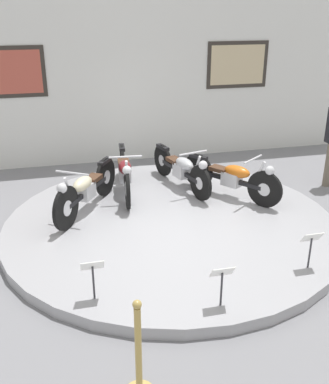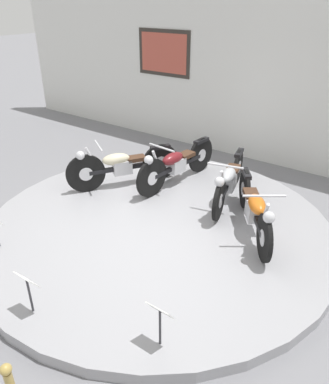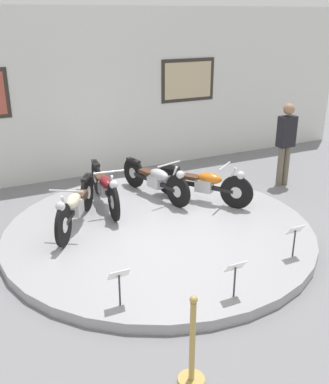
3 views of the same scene
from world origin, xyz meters
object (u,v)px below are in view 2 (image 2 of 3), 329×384
(motorcycle_maroon, at_px, (176,163))
(info_placard_front_centre, at_px, (28,284))
(motorcycle_cream, at_px, (122,165))
(motorcycle_silver, at_px, (229,179))
(motorcycle_orange, at_px, (255,208))
(info_placard_front_right, at_px, (160,316))

(motorcycle_maroon, distance_m, info_placard_front_centre, 3.48)
(motorcycle_cream, xyz_separation_m, motorcycle_silver, (1.75, 0.62, -0.02))
(motorcycle_silver, height_order, motorcycle_orange, motorcycle_orange)
(motorcycle_silver, distance_m, info_placard_front_right, 3.09)
(info_placard_front_right, bearing_deg, motorcycle_cream, 137.65)
(motorcycle_maroon, xyz_separation_m, info_placard_front_right, (1.87, -2.97, -0.03))
(motorcycle_cream, distance_m, motorcycle_orange, 2.47)
(motorcycle_cream, height_order, info_placard_front_centre, motorcycle_cream)
(motorcycle_silver, xyz_separation_m, info_placard_front_centre, (-0.52, -3.44, -0.01))
(motorcycle_maroon, bearing_deg, motorcycle_orange, -19.48)
(motorcycle_maroon, relative_size, motorcycle_silver, 1.05)
(motorcycle_maroon, height_order, info_placard_front_right, motorcycle_maroon)
(motorcycle_orange, bearing_deg, motorcycle_maroon, 160.52)
(motorcycle_maroon, xyz_separation_m, info_placard_front_centre, (0.51, -3.44, -0.03))
(info_placard_front_centre, relative_size, info_placard_front_right, 1.00)
(motorcycle_maroon, relative_size, info_placard_front_centre, 3.93)
(motorcycle_maroon, distance_m, motorcycle_silver, 1.03)
(motorcycle_cream, distance_m, info_placard_front_centre, 3.08)
(info_placard_front_centre, xyz_separation_m, info_placard_front_right, (1.35, 0.46, 0.00))
(motorcycle_cream, relative_size, info_placard_front_right, 3.39)
(motorcycle_maroon, relative_size, info_placard_front_right, 3.93)
(motorcycle_cream, bearing_deg, motorcycle_maroon, 40.58)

